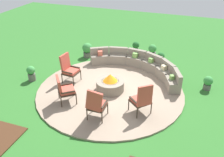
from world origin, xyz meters
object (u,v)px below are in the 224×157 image
at_px(curved_stone_bench, 139,65).
at_px(potted_plant_1, 136,47).
at_px(fire_pit, 110,84).
at_px(potted_plant_3, 161,58).
at_px(lounge_chair_back_left, 96,104).
at_px(lounge_chair_front_left, 69,68).
at_px(lounge_chair_back_right, 142,99).
at_px(potted_plant_4, 152,51).
at_px(potted_plant_5, 208,82).
at_px(potted_plant_2, 87,49).
at_px(lounge_chair_front_right, 64,89).
at_px(potted_plant_0, 31,73).

height_order(curved_stone_bench, potted_plant_1, curved_stone_bench).
relative_size(fire_pit, potted_plant_3, 1.72).
bearing_deg(lounge_chair_back_left, lounge_chair_front_left, 135.37).
bearing_deg(curved_stone_bench, lounge_chair_back_left, -96.96).
distance_m(fire_pit, lounge_chair_back_left, 1.80).
height_order(lounge_chair_back_right, potted_plant_4, lounge_chair_back_right).
height_order(potted_plant_3, potted_plant_5, potted_plant_3).
xyz_separation_m(lounge_chair_front_left, potted_plant_1, (1.75, 3.70, -0.29)).
relative_size(lounge_chair_back_left, lounge_chair_back_right, 1.01).
bearing_deg(potted_plant_2, curved_stone_bench, -14.95).
height_order(lounge_chair_front_left, potted_plant_2, lounge_chair_front_left).
bearing_deg(lounge_chair_front_right, lounge_chair_front_left, 163.21).
relative_size(curved_stone_bench, lounge_chair_front_left, 3.74).
relative_size(potted_plant_2, potted_plant_5, 1.28).
bearing_deg(potted_plant_2, potted_plant_5, -12.22).
bearing_deg(potted_plant_3, lounge_chair_back_right, -88.92).
bearing_deg(potted_plant_1, fire_pit, -89.63).
bearing_deg(curved_stone_bench, lounge_chair_back_right, -74.05).
xyz_separation_m(lounge_chair_front_right, lounge_chair_back_right, (2.67, 0.27, 0.03)).
relative_size(curved_stone_bench, potted_plant_3, 6.95).
bearing_deg(potted_plant_5, lounge_chair_front_right, -150.13).
relative_size(curved_stone_bench, lounge_chair_back_right, 3.82).
bearing_deg(lounge_chair_back_left, potted_plant_2, 116.76).
xyz_separation_m(fire_pit, curved_stone_bench, (0.63, 1.88, 0.03)).
xyz_separation_m(lounge_chair_back_left, potted_plant_0, (-3.49, 1.48, -0.28)).
height_order(lounge_chair_back_left, lounge_chair_back_right, lounge_chair_back_left).
height_order(potted_plant_2, potted_plant_5, potted_plant_2).
distance_m(potted_plant_0, potted_plant_4, 5.69).
bearing_deg(potted_plant_0, curved_stone_bench, 28.79).
xyz_separation_m(lounge_chair_front_left, lounge_chair_front_right, (0.56, -1.36, -0.04)).
xyz_separation_m(lounge_chair_back_left, potted_plant_2, (-2.33, 4.38, -0.24)).
distance_m(potted_plant_1, potted_plant_5, 4.22).
bearing_deg(lounge_chair_back_left, potted_plant_5, 42.85).
height_order(potted_plant_2, potted_plant_4, potted_plant_2).
xyz_separation_m(curved_stone_bench, potted_plant_3, (0.75, 1.04, -0.00)).
relative_size(lounge_chair_front_left, potted_plant_2, 1.62).
bearing_deg(potted_plant_0, lounge_chair_back_left, -22.95).
distance_m(curved_stone_bench, potted_plant_1, 2.01).
xyz_separation_m(fire_pit, lounge_chair_front_right, (-1.21, -1.27, 0.28)).
height_order(fire_pit, lounge_chair_back_right, lounge_chair_back_right).
bearing_deg(fire_pit, curved_stone_bench, 71.54).
distance_m(lounge_chair_front_right, lounge_chair_back_left, 1.48).
xyz_separation_m(potted_plant_0, potted_plant_3, (4.68, 3.20, 0.01)).
height_order(potted_plant_2, potted_plant_3, potted_plant_2).
xyz_separation_m(fire_pit, potted_plant_4, (0.85, 3.60, 0.03)).
relative_size(fire_pit, potted_plant_5, 1.93).
relative_size(lounge_chair_front_right, lounge_chair_back_right, 0.90).
xyz_separation_m(lounge_chair_front_right, potted_plant_5, (4.67, 2.68, -0.30)).
bearing_deg(potted_plant_2, lounge_chair_back_left, -62.02).
height_order(potted_plant_1, potted_plant_3, potted_plant_1).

